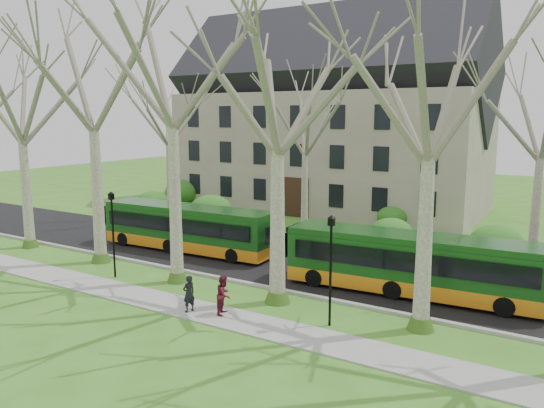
{
  "coord_description": "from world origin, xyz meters",
  "views": [
    {
      "loc": [
        14.36,
        -18.93,
        8.13
      ],
      "look_at": [
        0.9,
        3.0,
        3.81
      ],
      "focal_mm": 35.0,
      "sensor_mm": 36.0,
      "label": 1
    }
  ],
  "objects_px": {
    "bus_follow": "(412,264)",
    "bus_lead": "(188,228)",
    "pedestrian_a": "(189,294)",
    "pedestrian_b": "(224,295)"
  },
  "relations": [
    {
      "from": "bus_follow",
      "to": "bus_lead",
      "type": "bearing_deg",
      "value": 172.89
    },
    {
      "from": "bus_follow",
      "to": "pedestrian_b",
      "type": "distance_m",
      "value": 8.71
    },
    {
      "from": "bus_lead",
      "to": "bus_follow",
      "type": "relative_size",
      "value": 0.98
    },
    {
      "from": "pedestrian_a",
      "to": "pedestrian_b",
      "type": "distance_m",
      "value": 1.49
    },
    {
      "from": "bus_lead",
      "to": "bus_follow",
      "type": "xyz_separation_m",
      "value": [
        13.9,
        -0.78,
        0.03
      ]
    },
    {
      "from": "bus_follow",
      "to": "pedestrian_a",
      "type": "bearing_deg",
      "value": -139.59
    },
    {
      "from": "pedestrian_a",
      "to": "pedestrian_b",
      "type": "xyz_separation_m",
      "value": [
        1.38,
        0.57,
        0.03
      ]
    },
    {
      "from": "pedestrian_b",
      "to": "bus_follow",
      "type": "bearing_deg",
      "value": -57.44
    },
    {
      "from": "bus_follow",
      "to": "pedestrian_b",
      "type": "xyz_separation_m",
      "value": [
        -5.82,
        -6.46,
        -0.62
      ]
    },
    {
      "from": "bus_follow",
      "to": "pedestrian_a",
      "type": "xyz_separation_m",
      "value": [
        -7.2,
        -7.03,
        -0.65
      ]
    }
  ]
}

